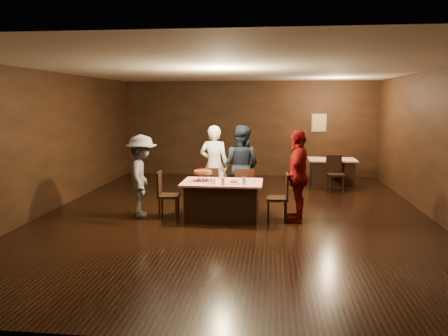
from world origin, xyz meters
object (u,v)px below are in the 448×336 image
(diner_red_shirt, at_px, (298,176))
(plate_empty, at_px, (250,180))
(pizza_stand, at_px, (203,172))
(glass_front_right, at_px, (244,181))
(glass_back, at_px, (222,176))
(chair_far_left, at_px, (208,188))
(chair_far_right, at_px, (244,189))
(chair_end_right, at_px, (277,197))
(chair_back_near, at_px, (335,174))
(back_table, at_px, (332,173))
(glass_front_left, at_px, (223,181))
(main_table, at_px, (222,200))
(diner_white_jacket, at_px, (214,165))
(diner_grey_knit, at_px, (142,176))
(chair_end_left, at_px, (169,195))
(chair_back_far, at_px, (329,166))
(diner_navy_hoodie, at_px, (241,165))

(diner_red_shirt, distance_m, plate_empty, 0.96)
(pizza_stand, distance_m, glass_front_right, 0.91)
(plate_empty, bearing_deg, glass_back, 165.96)
(chair_far_left, bearing_deg, chair_far_right, 167.40)
(chair_end_right, bearing_deg, glass_front_right, -70.16)
(plate_empty, xyz_separation_m, glass_front_right, (-0.10, -0.40, 0.06))
(chair_back_near, bearing_deg, back_table, 83.62)
(back_table, relative_size, glass_front_left, 9.29)
(chair_far_right, bearing_deg, diner_red_shirt, 144.26)
(main_table, height_order, chair_end_right, chair_end_right)
(diner_white_jacket, relative_size, glass_front_right, 13.06)
(chair_far_left, height_order, chair_far_right, same)
(back_table, xyz_separation_m, chair_end_right, (-1.55, -3.78, 0.09))
(chair_back_near, relative_size, diner_white_jacket, 0.52)
(glass_front_right, xyz_separation_m, glass_back, (-0.50, 0.55, 0.00))
(chair_far_right, xyz_separation_m, diner_red_shirt, (1.10, -0.71, 0.43))
(diner_white_jacket, relative_size, diner_grey_knit, 1.08)
(pizza_stand, relative_size, glass_front_left, 2.71)
(chair_end_right, height_order, glass_front_right, chair_end_right)
(plate_empty, height_order, glass_front_right, glass_front_right)
(chair_end_left, relative_size, chair_back_far, 1.00)
(glass_front_right, bearing_deg, glass_back, 132.27)
(chair_end_right, height_order, diner_navy_hoodie, diner_navy_hoodie)
(diner_grey_knit, xyz_separation_m, glass_front_right, (2.12, -0.27, -0.01))
(main_table, bearing_deg, chair_far_right, 61.93)
(chair_back_far, height_order, diner_red_shirt, diner_red_shirt)
(chair_back_far, bearing_deg, main_table, 66.69)
(chair_far_right, xyz_separation_m, glass_back, (-0.45, -0.45, 0.37))
(chair_back_near, xyz_separation_m, glass_front_left, (-2.60, -3.38, 0.37))
(glass_front_right, bearing_deg, pizza_stand, 160.56)
(chair_end_right, bearing_deg, diner_white_jacket, -133.17)
(chair_far_right, height_order, pizza_stand, pizza_stand)
(chair_end_left, distance_m, plate_empty, 1.68)
(chair_far_right, height_order, chair_end_left, same)
(plate_empty, xyz_separation_m, glass_front_left, (-0.50, -0.45, 0.06))
(back_table, distance_m, pizza_stand, 4.85)
(chair_far_right, bearing_deg, glass_back, 42.35)
(chair_far_right, height_order, diner_grey_knit, diner_grey_knit)
(chair_far_right, relative_size, chair_back_far, 1.00)
(plate_empty, relative_size, glass_back, 1.79)
(chair_end_left, bearing_deg, diner_grey_knit, 82.79)
(chair_far_left, relative_size, glass_front_right, 6.79)
(chair_far_left, relative_size, glass_front_left, 6.79)
(chair_back_far, distance_m, diner_white_jacket, 4.32)
(glass_front_left, bearing_deg, main_table, 99.46)
(glass_front_left, distance_m, glass_front_right, 0.40)
(diner_red_shirt, relative_size, glass_front_left, 12.97)
(chair_end_right, relative_size, diner_white_jacket, 0.52)
(back_table, xyz_separation_m, chair_back_far, (0.00, 0.60, 0.09))
(glass_front_left, height_order, glass_front_right, same)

